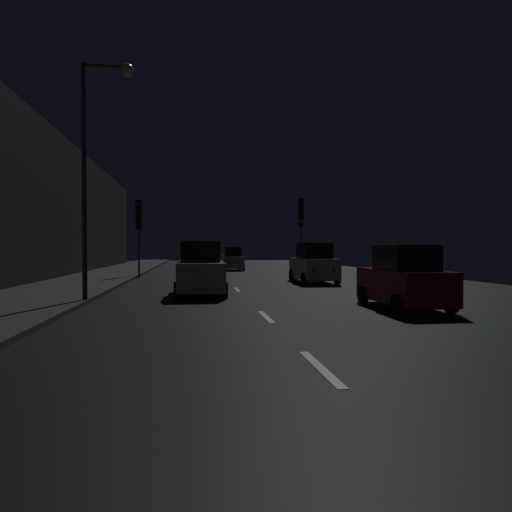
% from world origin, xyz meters
% --- Properties ---
extents(ground, '(27.68, 84.00, 0.02)m').
position_xyz_m(ground, '(0.00, 24.50, -0.01)').
color(ground, black).
extents(sidewalk_left, '(4.40, 84.00, 0.15)m').
position_xyz_m(sidewalk_left, '(-7.64, 24.50, 0.07)').
color(sidewalk_left, '#33302D').
rests_on(sidewalk_left, ground).
extents(building_facade_left, '(0.80, 63.00, 8.82)m').
position_xyz_m(building_facade_left, '(-10.24, 21.00, 4.41)').
color(building_facade_left, black).
rests_on(building_facade_left, ground).
extents(lane_centerline, '(0.16, 15.77, 0.01)m').
position_xyz_m(lane_centerline, '(0.00, 9.32, 0.01)').
color(lane_centerline, beige).
rests_on(lane_centerline, ground).
extents(traffic_light_far_left, '(0.38, 0.48, 4.93)m').
position_xyz_m(traffic_light_far_left, '(-5.35, 25.86, 3.59)').
color(traffic_light_far_left, '#38383A').
rests_on(traffic_light_far_left, ground).
extents(traffic_light_far_right, '(0.33, 0.47, 5.28)m').
position_xyz_m(traffic_light_far_right, '(5.34, 26.56, 3.87)').
color(traffic_light_far_right, '#38383A').
rests_on(traffic_light_far_right, ground).
extents(streetlamp_overhead, '(1.70, 0.44, 8.07)m').
position_xyz_m(streetlamp_overhead, '(-5.12, 12.03, 5.26)').
color(streetlamp_overhead, '#2D2D30').
rests_on(streetlamp_overhead, ground).
extents(car_approaching_headlights, '(1.97, 4.27, 2.15)m').
position_xyz_m(car_approaching_headlights, '(-1.67, 14.68, 0.98)').
color(car_approaching_headlights, silver).
rests_on(car_approaching_headlights, ground).
extents(car_distant_taillights, '(1.80, 3.89, 1.96)m').
position_xyz_m(car_distant_taillights, '(1.37, 34.95, 0.90)').
color(car_distant_taillights, silver).
rests_on(car_distant_taillights, ground).
extents(car_parked_right_far, '(1.98, 4.28, 2.15)m').
position_xyz_m(car_parked_right_far, '(4.54, 20.35, 0.98)').
color(car_parked_right_far, silver).
rests_on(car_parked_right_far, ground).
extents(car_parked_right_near, '(1.80, 3.90, 1.97)m').
position_xyz_m(car_parked_right_near, '(4.54, 9.58, 0.90)').
color(car_parked_right_near, maroon).
rests_on(car_parked_right_near, ground).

